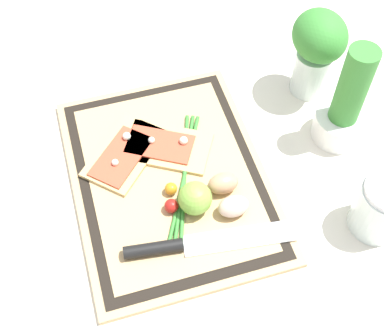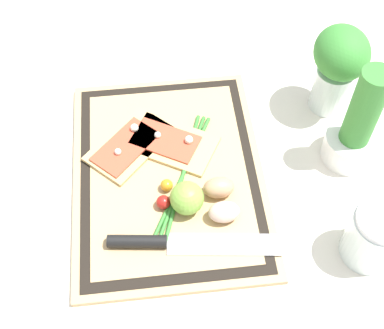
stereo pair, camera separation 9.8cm
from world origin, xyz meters
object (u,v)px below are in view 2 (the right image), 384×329
at_px(herb_glass, 338,64).
at_px(cherry_tomato_red, 163,202).
at_px(pizza_slice_near, 129,144).
at_px(egg_pink, 224,212).
at_px(knife, 166,242).
at_px(lime, 187,198).
at_px(egg_brown, 219,188).
at_px(pizza_slice_far, 172,143).
at_px(herb_pot, 356,130).
at_px(cherry_tomato_yellow, 167,185).
at_px(sauce_jar, 373,238).

bearing_deg(herb_glass, cherry_tomato_red, -58.84).
distance_m(pizza_slice_near, egg_pink, 0.24).
bearing_deg(knife, lime, 147.72).
bearing_deg(knife, egg_brown, 131.56).
distance_m(pizza_slice_far, egg_pink, 0.19).
bearing_deg(herb_pot, egg_pink, -65.43).
xyz_separation_m(herb_pot, herb_glass, (-0.13, -0.01, 0.04)).
xyz_separation_m(cherry_tomato_yellow, herb_glass, (-0.18, 0.34, 0.09)).
bearing_deg(knife, egg_pink, 111.32).
relative_size(cherry_tomato_red, herb_pot, 0.11).
bearing_deg(cherry_tomato_red, pizza_slice_near, -158.50).
xyz_separation_m(pizza_slice_far, herb_pot, (0.05, 0.33, 0.06)).
xyz_separation_m(knife, egg_pink, (-0.04, 0.10, 0.01)).
xyz_separation_m(pizza_slice_near, pizza_slice_far, (0.01, 0.08, 0.00)).
relative_size(pizza_slice_far, egg_brown, 3.38).
bearing_deg(egg_brown, knife, -48.44).
relative_size(knife, egg_pink, 5.32).
height_order(pizza_slice_far, herb_pot, herb_pot).
bearing_deg(herb_glass, knife, -50.88).
bearing_deg(knife, pizza_slice_near, -166.36).
bearing_deg(pizza_slice_near, herb_glass, 100.25).
bearing_deg(egg_brown, egg_pink, 2.94).
distance_m(pizza_slice_far, cherry_tomato_red, 0.14).
height_order(herb_pot, herb_glass, herb_pot).
bearing_deg(herb_glass, lime, -54.80).
bearing_deg(herb_glass, pizza_slice_far, -76.41).
height_order(knife, egg_brown, egg_brown).
bearing_deg(pizza_slice_far, lime, 5.70).
bearing_deg(cherry_tomato_yellow, knife, -5.86).
bearing_deg(pizza_slice_near, lime, 33.24).
height_order(pizza_slice_near, sauce_jar, sauce_jar).
bearing_deg(knife, cherry_tomato_red, 177.95).
relative_size(cherry_tomato_yellow, herb_pot, 0.10).
relative_size(knife, herb_glass, 1.53).
height_order(pizza_slice_near, cherry_tomato_yellow, pizza_slice_near).
bearing_deg(pizza_slice_far, egg_brown, 31.35).
xyz_separation_m(egg_pink, herb_pot, (-0.12, 0.26, 0.04)).
xyz_separation_m(pizza_slice_far, cherry_tomato_yellow, (0.10, -0.02, 0.01)).
relative_size(egg_pink, herb_pot, 0.25).
bearing_deg(egg_brown, pizza_slice_far, -148.65).
relative_size(pizza_slice_far, herb_pot, 0.85).
distance_m(egg_brown, herb_pot, 0.27).
bearing_deg(cherry_tomato_yellow, herb_glass, 117.36).
relative_size(lime, herb_glass, 0.31).
bearing_deg(pizza_slice_far, herb_glass, 103.59).
bearing_deg(pizza_slice_near, sauce_jar, 56.48).
distance_m(cherry_tomato_red, herb_glass, 0.42).
bearing_deg(cherry_tomato_red, pizza_slice_far, 168.72).
bearing_deg(herb_glass, cherry_tomato_yellow, -62.64).
bearing_deg(egg_pink, lime, -114.63).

